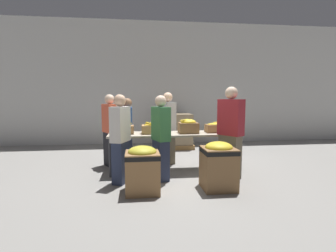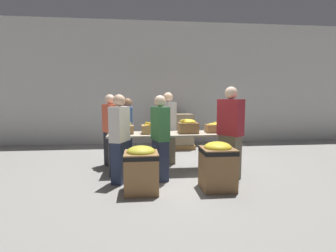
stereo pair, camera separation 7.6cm
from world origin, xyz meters
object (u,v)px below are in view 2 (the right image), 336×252
banana_box_1 (153,128)px  banana_box_3 (216,128)px  banana_box_2 (188,126)px  volunteer_0 (111,131)px  volunteer_4 (168,128)px  banana_box_0 (122,128)px  donation_bin_0 (141,168)px  donation_bin_1 (218,164)px  volunteer_2 (128,132)px  volunteer_3 (120,139)px  pallet_stack_0 (176,131)px  sorting_table (171,136)px  volunteer_5 (230,133)px  volunteer_1 (160,138)px

banana_box_1 → banana_box_3: bearing=1.7°
banana_box_2 → volunteer_0: 1.76m
banana_box_2 → volunteer_4: size_ratio=0.24×
banana_box_0 → donation_bin_0: size_ratio=0.60×
banana_box_0 → volunteer_4: volunteer_4 is taller
banana_box_3 → donation_bin_1: size_ratio=0.51×
banana_box_2 → volunteer_2: bearing=150.6°
donation_bin_1 → volunteer_3: bearing=162.3°
volunteer_3 → donation_bin_1: (1.65, -0.52, -0.36)m
volunteer_3 → pallet_stack_0: 3.55m
sorting_table → volunteer_5: size_ratio=1.48×
donation_bin_0 → banana_box_1: bearing=77.6°
volunteer_2 → volunteer_3: (-0.09, -1.34, 0.04)m
banana_box_2 → donation_bin_1: 1.30m
banana_box_2 → volunteer_4: 0.79m
banana_box_0 → volunteer_5: bearing=-16.9°
volunteer_3 → pallet_stack_0: volunteer_3 is taller
banana_box_3 → donation_bin_0: (-1.59, -1.20, -0.50)m
volunteer_0 → volunteer_3: 1.25m
volunteer_2 → banana_box_3: bearing=70.1°
volunteer_2 → volunteer_3: volunteer_3 is taller
volunteer_0 → volunteer_5: bearing=35.1°
banana_box_3 → volunteer_0: volunteer_0 is taller
volunteer_1 → banana_box_0: bearing=31.1°
volunteer_2 → volunteer_5: bearing=56.6°
banana_box_0 → pallet_stack_0: bearing=60.2°
volunteer_3 → banana_box_2: bearing=-42.5°
banana_box_3 → banana_box_2: bearing=-175.1°
banana_box_3 → volunteer_4: size_ratio=0.25×
banana_box_1 → banana_box_3: 1.33m
donation_bin_0 → pallet_stack_0: 3.91m
sorting_table → banana_box_0: 1.01m
volunteer_2 → volunteer_5: 2.35m
volunteer_0 → banana_box_0: bearing=0.3°
banana_box_3 → volunteer_5: (0.10, -0.62, -0.04)m
banana_box_1 → volunteer_2: (-0.54, 0.70, -0.16)m
sorting_table → banana_box_3: 0.97m
banana_box_0 → donation_bin_1: bearing=-36.3°
banana_box_0 → volunteer_5: size_ratio=0.26×
banana_box_2 → volunteer_2: 1.47m
banana_box_1 → volunteer_0: bearing=147.9°
donation_bin_1 → pallet_stack_0: bearing=92.9°
donation_bin_0 → pallet_stack_0: pallet_stack_0 is taller
banana_box_2 → volunteer_3: size_ratio=0.25×
volunteer_5 → pallet_stack_0: (-0.60, 3.17, -0.36)m
sorting_table → volunteer_1: (-0.27, -0.58, 0.04)m
sorting_table → banana_box_2: (0.36, -0.03, 0.20)m
banana_box_2 → volunteer_4: (-0.34, 0.71, -0.12)m
sorting_table → donation_bin_1: bearing=-61.4°
volunteer_2 → volunteer_3: 1.35m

